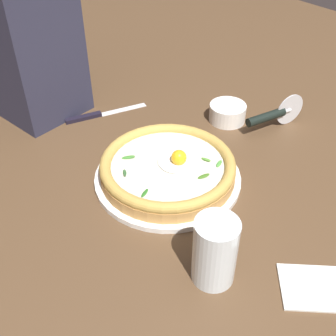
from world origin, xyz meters
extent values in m
cube|color=brown|center=(0.00, 0.00, -0.01)|extent=(2.40, 2.40, 0.03)
cylinder|color=white|center=(-0.03, 0.00, 0.01)|extent=(0.31, 0.31, 0.01)
cylinder|color=tan|center=(-0.03, 0.00, 0.02)|extent=(0.29, 0.29, 0.03)
torus|color=tan|center=(-0.03, 0.00, 0.04)|extent=(0.29, 0.29, 0.02)
cylinder|color=silver|center=(-0.03, 0.00, 0.04)|extent=(0.24, 0.24, 0.00)
ellipsoid|color=white|center=(-0.03, 0.02, 0.04)|extent=(0.08, 0.08, 0.01)
sphere|color=yellow|center=(-0.02, 0.02, 0.06)|extent=(0.03, 0.03, 0.03)
ellipsoid|color=#599E3A|center=(0.01, 0.07, 0.04)|extent=(0.02, 0.01, 0.01)
ellipsoid|color=#2A6920|center=(0.01, -0.09, 0.04)|extent=(0.02, 0.03, 0.01)
ellipsoid|color=#2A5E2F|center=(-0.06, 0.02, 0.04)|extent=(0.01, 0.03, 0.01)
ellipsoid|color=#346434|center=(-0.07, -0.09, 0.04)|extent=(0.03, 0.02, 0.01)
ellipsoid|color=#39651C|center=(0.05, 0.03, 0.04)|extent=(0.02, 0.03, 0.01)
ellipsoid|color=#468A38|center=(0.04, 0.08, 0.04)|extent=(0.02, 0.02, 0.01)
ellipsoid|color=#3E8030|center=(-0.10, -0.05, 0.04)|extent=(0.03, 0.03, 0.01)
cylinder|color=white|center=(-0.11, 0.27, 0.02)|extent=(0.09, 0.09, 0.04)
cylinder|color=silver|center=(0.00, 0.38, 0.04)|extent=(0.02, 0.08, 0.08)
cylinder|color=silver|center=(0.00, 0.37, 0.04)|extent=(0.01, 0.02, 0.01)
cylinder|color=black|center=(-0.02, 0.30, 0.04)|extent=(0.04, 0.11, 0.02)
cube|color=silver|center=(-0.33, 0.10, 0.00)|extent=(0.05, 0.13, 0.00)
cube|color=black|center=(-0.36, -0.01, 0.01)|extent=(0.04, 0.10, 0.01)
cylinder|color=silver|center=(0.21, -0.11, 0.06)|extent=(0.07, 0.07, 0.13)
cylinder|color=#AC3131|center=(0.21, -0.11, 0.03)|extent=(0.07, 0.07, 0.07)
cube|color=white|center=(0.34, 0.01, 0.00)|extent=(0.16, 0.16, 0.01)
camera|label=1|loc=(0.49, -0.45, 0.60)|focal=45.53mm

